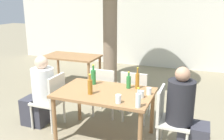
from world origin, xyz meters
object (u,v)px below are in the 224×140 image
patio_chair_3 (135,93)px  amber_bottle_4 (90,86)px  amber_bottle_3 (137,80)px  drinking_glass_0 (141,94)px  person_seated_1 (186,116)px  green_bottle_1 (93,77)px  green_bottle_0 (129,82)px  person_seated_0 (40,95)px  patio_chair_2 (105,89)px  patio_chair_0 (52,98)px  drinking_glass_2 (118,99)px  patio_chair_1 (168,116)px  water_bottle_2 (138,100)px  dining_table_back (72,60)px  dining_table_front (105,97)px  drinking_glass_1 (149,91)px

patio_chair_3 → amber_bottle_4: (-0.44, -0.84, 0.35)m
amber_bottle_3 → drinking_glass_0: bearing=-65.9°
person_seated_1 → amber_bottle_4: 1.37m
green_bottle_1 → green_bottle_0: bearing=2.1°
person_seated_0 → drinking_glass_0: (1.73, -0.04, 0.26)m
patio_chair_2 → green_bottle_0: size_ratio=3.49×
amber_bottle_4 → drinking_glass_0: size_ratio=2.99×
patio_chair_0 → amber_bottle_4: size_ratio=3.04×
amber_bottle_4 → drinking_glass_0: amber_bottle_4 is taller
amber_bottle_3 → green_bottle_0: bearing=-168.4°
drinking_glass_2 → patio_chair_3: bearing=92.4°
patio_chair_2 → green_bottle_1: (-0.01, -0.43, 0.36)m
green_bottle_1 → patio_chair_1: bearing=-11.2°
patio_chair_1 → water_bottle_2: (-0.34, -0.37, 0.34)m
amber_bottle_3 → dining_table_back: bearing=141.1°
patio_chair_2 → green_bottle_0: bearing=143.8°
person_seated_1 → green_bottle_1: size_ratio=3.81×
amber_bottle_3 → amber_bottle_4: bearing=-141.2°
dining_table_front → drinking_glass_1: size_ratio=13.68×
patio_chair_2 → drinking_glass_1: (0.91, -0.57, 0.29)m
patio_chair_0 → patio_chair_2: bearing=136.0°
patio_chair_0 → patio_chair_1: size_ratio=1.00×
drinking_glass_1 → drinking_glass_2: (-0.31, -0.44, 0.01)m
person_seated_0 → person_seated_1: size_ratio=0.98×
patio_chair_0 → water_bottle_2: bearing=76.5°
amber_bottle_4 → drinking_glass_1: size_ratio=2.92×
patio_chair_1 → patio_chair_3: (-0.65, 0.68, 0.00)m
drinking_glass_2 → green_bottle_0: bearing=93.9°
drinking_glass_1 → green_bottle_1: bearing=171.6°
patio_chair_0 → drinking_glass_1: size_ratio=8.88×
green_bottle_0 → green_bottle_1: size_ratio=0.81×
amber_bottle_3 → amber_bottle_4: size_ratio=1.11×
dining_table_front → patio_chair_0: 0.95m
water_bottle_2 → drinking_glass_0: 0.33m
dining_table_front → amber_bottle_3: (0.41, 0.29, 0.21)m
drinking_glass_1 → amber_bottle_3: bearing=140.2°
patio_chair_1 → green_bottle_1: green_bottle_1 is taller
patio_chair_0 → green_bottle_0: green_bottle_0 is taller
water_bottle_2 → amber_bottle_4: size_ratio=0.86×
dining_table_back → amber_bottle_3: amber_bottle_3 is taller
green_bottle_0 → drinking_glass_0: bearing=-47.9°
patio_chair_0 → patio_chair_1: (1.87, 0.00, 0.00)m
dining_table_back → drinking_glass_2: size_ratio=11.51×
amber_bottle_3 → person_seated_1: bearing=-21.1°
dining_table_back → patio_chair_3: size_ratio=1.45×
amber_bottle_3 → drinking_glass_2: 0.63m
dining_table_back → patio_chair_2: (1.38, -1.28, -0.14)m
patio_chair_3 → drinking_glass_1: bearing=121.6°
patio_chair_0 → person_seated_1: bearing=90.0°
amber_bottle_4 → drinking_glass_2: 0.51m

